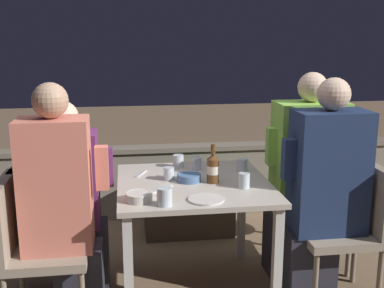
# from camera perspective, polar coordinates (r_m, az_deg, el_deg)

# --- Properties ---
(parapet_wall) EXTENTS (9.00, 0.18, 0.64)m
(parapet_wall) POSITION_cam_1_polar(r_m,az_deg,el_deg) (4.29, -2.37, -4.30)
(parapet_wall) COLOR gray
(parapet_wall) RESTS_ON ground_plane
(dining_table) EXTENTS (0.91, 0.92, 0.72)m
(dining_table) POSITION_cam_1_polar(r_m,az_deg,el_deg) (2.94, 0.19, -6.25)
(dining_table) COLOR #BCB2A3
(dining_table) RESTS_ON ground_plane
(planter_hedge) EXTENTS (0.71, 0.47, 0.57)m
(planter_hedge) POSITION_cam_1_polar(r_m,az_deg,el_deg) (3.92, -0.44, -6.05)
(planter_hedge) COLOR brown
(planter_hedge) RESTS_ON ground_plane
(chair_left_near) EXTENTS (0.46, 0.46, 0.84)m
(chair_left_near) POSITION_cam_1_polar(r_m,az_deg,el_deg) (2.84, -18.88, -10.45)
(chair_left_near) COLOR gray
(chair_left_near) RESTS_ON ground_plane
(person_coral_top) EXTENTS (0.47, 0.26, 1.35)m
(person_coral_top) POSITION_cam_1_polar(r_m,az_deg,el_deg) (2.74, -15.11, -6.99)
(person_coral_top) COLOR #282833
(person_coral_top) RESTS_ON ground_plane
(chair_left_far) EXTENTS (0.46, 0.46, 0.84)m
(chair_left_far) POSITION_cam_1_polar(r_m,az_deg,el_deg) (3.14, -17.50, -8.07)
(chair_left_far) COLOR gray
(chair_left_far) RESTS_ON ground_plane
(person_purple_stripe) EXTENTS (0.48, 0.26, 1.21)m
(person_purple_stripe) POSITION_cam_1_polar(r_m,az_deg,el_deg) (3.08, -13.94, -6.21)
(person_purple_stripe) COLOR #282833
(person_purple_stripe) RESTS_ON ground_plane
(chair_right_near) EXTENTS (0.46, 0.46, 0.84)m
(chair_right_near) POSITION_cam_1_polar(r_m,az_deg,el_deg) (3.12, 18.41, -8.29)
(chair_right_near) COLOR gray
(chair_right_near) RESTS_ON ground_plane
(person_navy_jumper) EXTENTS (0.50, 0.26, 1.36)m
(person_navy_jumper) POSITION_cam_1_polar(r_m,az_deg,el_deg) (2.98, 15.27, -5.48)
(person_navy_jumper) COLOR #282833
(person_navy_jumper) RESTS_ON ground_plane
(chair_right_far) EXTENTS (0.46, 0.46, 0.84)m
(chair_right_far) POSITION_cam_1_polar(r_m,az_deg,el_deg) (3.39, 16.03, -6.41)
(chair_right_far) COLOR gray
(chair_right_far) RESTS_ON ground_plane
(person_green_blouse) EXTENTS (0.51, 0.26, 1.36)m
(person_green_blouse) POSITION_cam_1_polar(r_m,az_deg,el_deg) (3.26, 13.08, -3.74)
(person_green_blouse) COLOR #282833
(person_green_blouse) RESTS_ON ground_plane
(beer_bottle) EXTENTS (0.07, 0.07, 0.24)m
(beer_bottle) POSITION_cam_1_polar(r_m,az_deg,el_deg) (2.88, 2.49, -2.88)
(beer_bottle) COLOR brown
(beer_bottle) RESTS_ON dining_table
(plate_0) EXTENTS (0.19, 0.19, 0.01)m
(plate_0) POSITION_cam_1_polar(r_m,az_deg,el_deg) (2.61, 1.67, -6.56)
(plate_0) COLOR silver
(plate_0) RESTS_ON dining_table
(bowl_0) EXTENTS (0.15, 0.15, 0.05)m
(bowl_0) POSITION_cam_1_polar(r_m,az_deg,el_deg) (2.92, -0.37, -3.94)
(bowl_0) COLOR #4C709E
(bowl_0) RESTS_ON dining_table
(bowl_1) EXTENTS (0.15, 0.15, 0.05)m
(bowl_1) POSITION_cam_1_polar(r_m,az_deg,el_deg) (2.60, -6.31, -6.17)
(bowl_1) COLOR beige
(bowl_1) RESTS_ON dining_table
(glass_cup_0) EXTENTS (0.06, 0.06, 0.08)m
(glass_cup_0) POSITION_cam_1_polar(r_m,az_deg,el_deg) (2.95, -2.76, -3.53)
(glass_cup_0) COLOR silver
(glass_cup_0) RESTS_ON dining_table
(glass_cup_1) EXTENTS (0.07, 0.07, 0.08)m
(glass_cup_1) POSITION_cam_1_polar(r_m,az_deg,el_deg) (3.14, 5.98, -2.51)
(glass_cup_1) COLOR silver
(glass_cup_1) RESTS_ON dining_table
(glass_cup_2) EXTENTS (0.07, 0.07, 0.08)m
(glass_cup_2) POSITION_cam_1_polar(r_m,az_deg,el_deg) (3.22, -1.64, -2.03)
(glass_cup_2) COLOR silver
(glass_cup_2) RESTS_ON dining_table
(glass_cup_3) EXTENTS (0.06, 0.06, 0.08)m
(glass_cup_3) POSITION_cam_1_polar(r_m,az_deg,el_deg) (3.16, 0.58, -2.34)
(glass_cup_3) COLOR silver
(glass_cup_3) RESTS_ON dining_table
(glass_cup_4) EXTENTS (0.08, 0.08, 0.10)m
(glass_cup_4) POSITION_cam_1_polar(r_m,az_deg,el_deg) (2.52, -3.28, -6.25)
(glass_cup_4) COLOR silver
(glass_cup_4) RESTS_ON dining_table
(glass_cup_5) EXTENTS (0.07, 0.07, 0.09)m
(glass_cup_5) POSITION_cam_1_polar(r_m,az_deg,el_deg) (2.81, 6.19, -4.31)
(glass_cup_5) COLOR silver
(glass_cup_5) RESTS_ON dining_table
(fork_0) EXTENTS (0.09, 0.16, 0.01)m
(fork_0) POSITION_cam_1_polar(r_m,az_deg,el_deg) (3.09, -6.05, -3.50)
(fork_0) COLOR silver
(fork_0) RESTS_ON dining_table
(fork_1) EXTENTS (0.14, 0.13, 0.01)m
(fork_1) POSITION_cam_1_polar(r_m,az_deg,el_deg) (2.78, -3.61, -5.37)
(fork_1) COLOR silver
(fork_1) RESTS_ON dining_table
(potted_plant) EXTENTS (0.37, 0.37, 0.71)m
(potted_plant) POSITION_cam_1_polar(r_m,az_deg,el_deg) (3.84, 15.41, -5.12)
(potted_plant) COLOR #B2A899
(potted_plant) RESTS_ON ground_plane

